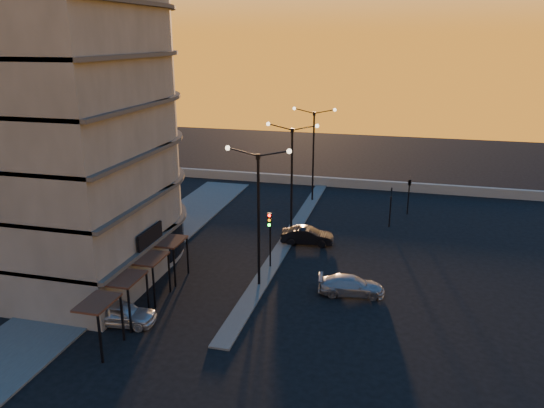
{
  "coord_description": "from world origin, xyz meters",
  "views": [
    {
      "loc": [
        8.98,
        -31.28,
        16.08
      ],
      "look_at": [
        -0.93,
        7.11,
        3.53
      ],
      "focal_mm": 35.0,
      "sensor_mm": 36.0,
      "label": 1
    }
  ],
  "objects_px": {
    "streetlamp_mid": "(292,171)",
    "car_hatchback": "(120,313)",
    "traffic_light_main": "(270,231)",
    "car_sedan": "(307,236)",
    "car_wagon": "(351,286)"
  },
  "relations": [
    {
      "from": "streetlamp_mid",
      "to": "car_hatchback",
      "type": "bearing_deg",
      "value": -110.92
    },
    {
      "from": "streetlamp_mid",
      "to": "traffic_light_main",
      "type": "height_order",
      "value": "streetlamp_mid"
    },
    {
      "from": "traffic_light_main",
      "to": "car_sedan",
      "type": "distance_m",
      "value": 6.03
    },
    {
      "from": "car_hatchback",
      "to": "car_sedan",
      "type": "xyz_separation_m",
      "value": [
        8.18,
        15.1,
        -0.02
      ]
    },
    {
      "from": "car_hatchback",
      "to": "car_wagon",
      "type": "bearing_deg",
      "value": -66.64
    },
    {
      "from": "car_hatchback",
      "to": "car_sedan",
      "type": "height_order",
      "value": "car_hatchback"
    },
    {
      "from": "streetlamp_mid",
      "to": "car_sedan",
      "type": "relative_size",
      "value": 2.26
    },
    {
      "from": "streetlamp_mid",
      "to": "car_wagon",
      "type": "distance_m",
      "value": 12.56
    },
    {
      "from": "car_wagon",
      "to": "car_hatchback",
      "type": "bearing_deg",
      "value": 111.87
    },
    {
      "from": "streetlamp_mid",
      "to": "car_sedan",
      "type": "xyz_separation_m",
      "value": [
        1.73,
        -1.78,
        -4.9
      ]
    },
    {
      "from": "streetlamp_mid",
      "to": "car_wagon",
      "type": "xyz_separation_m",
      "value": [
        6.17,
        -9.74,
        -4.97
      ]
    },
    {
      "from": "traffic_light_main",
      "to": "car_wagon",
      "type": "xyz_separation_m",
      "value": [
        6.17,
        -2.61,
        -2.26
      ]
    },
    {
      "from": "car_hatchback",
      "to": "car_wagon",
      "type": "relative_size",
      "value": 0.97
    },
    {
      "from": "streetlamp_mid",
      "to": "car_wagon",
      "type": "relative_size",
      "value": 2.22
    },
    {
      "from": "traffic_light_main",
      "to": "car_sedan",
      "type": "bearing_deg",
      "value": 72.09
    }
  ]
}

